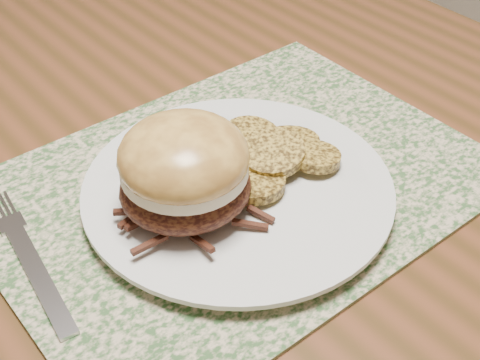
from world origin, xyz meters
name	(u,v)px	position (x,y,z in m)	size (l,w,h in m)	color
placemat	(238,184)	(0.30, -0.07, 0.75)	(0.45, 0.33, 0.00)	#35592D
dinner_plate	(238,191)	(0.29, -0.09, 0.76)	(0.26, 0.26, 0.02)	silver
pork_sandwich	(184,170)	(0.23, -0.09, 0.81)	(0.13, 0.12, 0.08)	black
roasted_potatoes	(265,156)	(0.32, -0.08, 0.78)	(0.14, 0.13, 0.03)	#B28E34
fork	(29,257)	(0.11, -0.04, 0.76)	(0.04, 0.18, 0.00)	#B0B0B7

